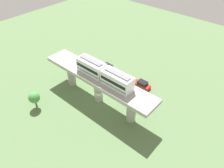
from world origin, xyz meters
TOP-DOWN VIEW (x-y plane):
  - ground_plane at (0.00, 0.00)m, footprint 120.00×120.00m
  - viaduct at (0.00, 0.00)m, footprint 5.20×28.00m
  - train at (0.00, 1.81)m, footprint 2.64×13.55m
  - parked_car_red at (-10.22, 4.75)m, footprint 1.85×4.22m
  - parked_car_white at (-10.11, -6.42)m, footprint 2.09×4.31m
  - tree_near_viaduct at (10.62, -8.75)m, footprint 2.42×2.42m

SIDE VIEW (x-z plane):
  - ground_plane at x=0.00m, z-range 0.00..0.00m
  - parked_car_red at x=-10.22m, z-range -0.14..1.62m
  - parked_car_white at x=-10.11m, z-range -0.14..1.62m
  - tree_near_viaduct at x=10.62m, z-range 0.75..4.74m
  - viaduct at x=0.00m, z-range 1.79..8.65m
  - train at x=0.00m, z-range 6.77..10.01m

